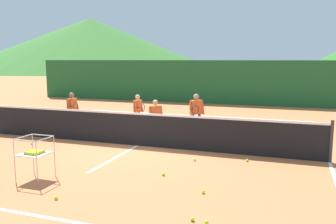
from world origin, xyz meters
TOP-DOWN VIEW (x-y plane):
  - ground_plane at (0.00, 0.00)m, footprint 120.00×120.00m
  - line_baseline_near at (0.00, -4.87)m, footprint 10.32×0.08m
  - line_baseline_far at (0.00, 6.04)m, footprint 10.32×0.08m
  - line_sideline_east at (5.16, 0.00)m, footprint 0.08×10.91m
  - line_service_center at (0.00, 0.00)m, footprint 0.08×5.43m
  - tennis_net at (0.00, 0.00)m, footprint 10.42×0.08m
  - student_0 at (-3.27, 1.56)m, footprint 0.40×0.63m
  - student_1 at (-1.02, 2.33)m, footprint 0.40×0.61m
  - student_2 at (0.07, 1.28)m, footprint 0.43×0.45m
  - student_3 at (1.17, 2.25)m, footprint 0.49×0.71m
  - ball_cart at (-0.81, -3.40)m, footprint 0.58×0.58m
  - tennis_ball_0 at (2.84, -4.22)m, footprint 0.07×0.07m
  - tennis_ball_1 at (1.65, -2.31)m, footprint 0.07×0.07m
  - tennis_ball_2 at (0.29, -4.20)m, footprint 0.07×0.07m
  - tennis_ball_3 at (3.24, -0.61)m, footprint 0.07×0.07m
  - tennis_ball_5 at (3.07, -4.25)m, footprint 0.07×0.07m
  - tennis_ball_7 at (-3.00, -0.93)m, footprint 0.07×0.07m
  - tennis_ball_9 at (2.00, -0.99)m, footprint 0.07×0.07m
  - tennis_ball_11 at (2.72, -3.04)m, footprint 0.07×0.07m
  - windscreen_fence at (0.00, 10.52)m, footprint 22.71×0.08m
  - hill_0 at (-39.72, 62.42)m, footprint 58.37×58.37m

SIDE VIEW (x-z plane):
  - ground_plane at x=0.00m, z-range 0.00..0.00m
  - line_baseline_near at x=0.00m, z-range 0.00..0.01m
  - line_baseline_far at x=0.00m, z-range 0.00..0.01m
  - line_sideline_east at x=5.16m, z-range 0.00..0.01m
  - line_service_center at x=0.00m, z-range 0.00..0.01m
  - tennis_ball_0 at x=2.84m, z-range 0.00..0.07m
  - tennis_ball_1 at x=1.65m, z-range 0.00..0.07m
  - tennis_ball_2 at x=0.29m, z-range 0.00..0.07m
  - tennis_ball_3 at x=3.24m, z-range 0.00..0.07m
  - tennis_ball_5 at x=3.07m, z-range 0.00..0.07m
  - tennis_ball_7 at x=-3.00m, z-range 0.00..0.07m
  - tennis_ball_9 at x=2.00m, z-range 0.00..0.07m
  - tennis_ball_11 at x=2.72m, z-range 0.00..0.07m
  - tennis_net at x=0.00m, z-range -0.03..1.02m
  - ball_cart at x=-0.81m, z-range 0.13..1.03m
  - student_2 at x=0.07m, z-range 0.12..1.34m
  - student_1 at x=-1.02m, z-range 0.13..1.38m
  - student_0 at x=-3.27m, z-range 0.13..1.46m
  - student_3 at x=1.17m, z-range 0.14..1.49m
  - windscreen_fence at x=0.00m, z-range 0.00..2.46m
  - hill_0 at x=-39.72m, z-range 0.00..11.71m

